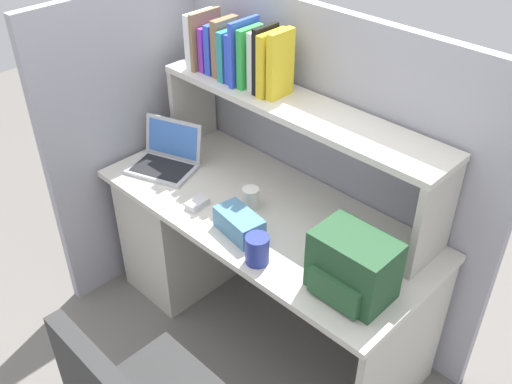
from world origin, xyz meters
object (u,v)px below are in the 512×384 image
laptop (167,158)px  backpack (352,267)px  computer_mouse (197,204)px  tissue_box (239,223)px  snack_canister (257,249)px  paper_cup (251,198)px

laptop → backpack: backpack is taller
computer_mouse → tissue_box: bearing=-4.7°
backpack → tissue_box: bearing=-174.9°
laptop → snack_canister: bearing=-13.1°
backpack → computer_mouse: 0.82m
tissue_box → backpack: bearing=13.7°
backpack → tissue_box: backpack is taller
computer_mouse → paper_cup: size_ratio=1.06×
laptop → tissue_box: 0.64m
backpack → computer_mouse: size_ratio=2.88×
paper_cup → backpack: bearing=-10.3°
laptop → backpack: 1.17m
tissue_box → laptop: bearing=178.5°
backpack → paper_cup: bearing=169.7°
laptop → snack_canister: 0.83m
laptop → computer_mouse: (0.36, -0.11, -0.03)m
laptop → tissue_box: laptop is taller
laptop → computer_mouse: 0.38m
laptop → tissue_box: size_ratio=1.71×
backpack → snack_canister: bearing=-161.2°
computer_mouse → snack_canister: size_ratio=0.84×
computer_mouse → paper_cup: 0.24m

